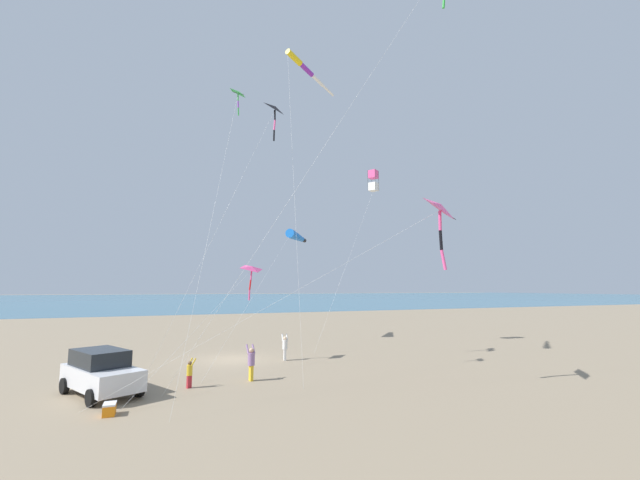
% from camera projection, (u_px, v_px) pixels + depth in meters
% --- Properties ---
extents(ground_plane, '(600.00, 600.00, 0.00)m').
position_uv_depth(ground_plane, '(232.00, 359.00, 25.32)').
color(ground_plane, gray).
extents(ocean_water_strip, '(240.00, 600.00, 0.01)m').
position_uv_depth(ocean_water_strip, '(172.00, 298.00, 177.72)').
color(ocean_water_strip, '#386B84').
rests_on(ocean_water_strip, ground_plane).
extents(parked_car, '(4.67, 3.65, 1.85)m').
position_uv_depth(parked_car, '(101.00, 372.00, 17.00)').
color(parked_car, silver).
rests_on(parked_car, ground_plane).
extents(cooler_box, '(0.62, 0.42, 0.42)m').
position_uv_depth(cooler_box, '(109.00, 409.00, 14.20)').
color(cooler_box, orange).
rests_on(cooler_box, ground_plane).
extents(person_adult_flyer, '(0.55, 0.44, 1.72)m').
position_uv_depth(person_adult_flyer, '(251.00, 361.00, 19.55)').
color(person_adult_flyer, gold).
rests_on(person_adult_flyer, ground_plane).
extents(person_child_green_jacket, '(0.51, 0.41, 1.61)m').
position_uv_depth(person_child_green_jacket, '(285.00, 346.00, 25.02)').
color(person_child_green_jacket, silver).
rests_on(person_child_green_jacket, ground_plane).
extents(person_child_grey_jacket, '(0.44, 0.47, 1.30)m').
position_uv_depth(person_child_grey_jacket, '(190.00, 372.00, 18.13)').
color(person_child_grey_jacket, '#B72833').
rests_on(person_child_grey_jacket, ground_plane).
extents(kite_delta_blue_topmost, '(6.93, 3.63, 15.54)m').
position_uv_depth(kite_delta_blue_topmost, '(238.00, 95.00, 22.23)').
color(kite_delta_blue_topmost, green).
rests_on(kite_delta_blue_topmost, ground_plane).
extents(kite_delta_black_fish_shape, '(2.72, 7.96, 16.65)m').
position_uv_depth(kite_delta_black_fish_shape, '(275.00, 109.00, 26.23)').
color(kite_delta_black_fish_shape, black).
rests_on(kite_delta_black_fish_shape, ground_plane).
extents(kite_windsock_red_high_left, '(16.43, 11.05, 9.71)m').
position_uv_depth(kite_windsock_red_high_left, '(295.00, 236.00, 36.58)').
color(kite_windsock_red_high_left, blue).
rests_on(kite_windsock_red_high_left, ground_plane).
extents(kite_delta_teal_far_right, '(9.50, 7.46, 6.03)m').
position_uv_depth(kite_delta_teal_far_right, '(252.00, 269.00, 25.15)').
color(kite_delta_teal_far_right, '#EF4C93').
rests_on(kite_delta_teal_far_right, ground_plane).
extents(kite_windsock_checkered_midright, '(9.10, 5.48, 20.15)m').
position_uv_depth(kite_windsock_checkered_midright, '(305.00, 69.00, 27.74)').
color(kite_windsock_checkered_midright, yellow).
rests_on(kite_windsock_checkered_midright, ground_plane).
extents(kite_delta_yellow_midlevel, '(2.81, 16.31, 8.96)m').
position_uv_depth(kite_delta_yellow_midlevel, '(441.00, 209.00, 19.40)').
color(kite_delta_yellow_midlevel, '#EF4C93').
rests_on(kite_delta_yellow_midlevel, ground_plane).
extents(kite_box_green_low_center, '(3.12, 6.83, 14.41)m').
position_uv_depth(kite_box_green_low_center, '(373.00, 181.00, 33.83)').
color(kite_box_green_low_center, '#EF4C93').
rests_on(kite_box_green_low_center, ground_plane).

